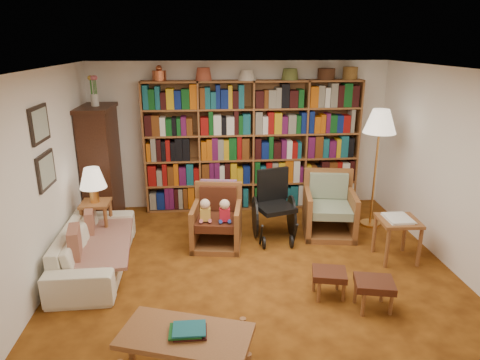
{
  "coord_description": "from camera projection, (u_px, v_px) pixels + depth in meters",
  "views": [
    {
      "loc": [
        -0.61,
        -4.69,
        2.8
      ],
      "look_at": [
        -0.16,
        0.6,
        1.07
      ],
      "focal_mm": 32.0,
      "sensor_mm": 36.0,
      "label": 1
    }
  ],
  "objects": [
    {
      "name": "floor",
      "position": [
        257.0,
        276.0,
        5.36
      ],
      "size": [
        5.0,
        5.0,
        0.0
      ],
      "primitive_type": "plane",
      "color": "#945216",
      "rests_on": "ground"
    },
    {
      "name": "ceiling",
      "position": [
        260.0,
        70.0,
        4.58
      ],
      "size": [
        5.0,
        5.0,
        0.0
      ],
      "primitive_type": "plane",
      "rotation": [
        3.14,
        0.0,
        0.0
      ],
      "color": "white",
      "rests_on": "wall_back"
    },
    {
      "name": "wall_back",
      "position": [
        240.0,
        136.0,
        7.34
      ],
      "size": [
        5.0,
        0.0,
        5.0
      ],
      "primitive_type": "plane",
      "rotation": [
        1.57,
        0.0,
        0.0
      ],
      "color": "white",
      "rests_on": "floor"
    },
    {
      "name": "wall_front",
      "position": [
        309.0,
        308.0,
        2.6
      ],
      "size": [
        5.0,
        0.0,
        5.0
      ],
      "primitive_type": "plane",
      "rotation": [
        -1.57,
        0.0,
        0.0
      ],
      "color": "white",
      "rests_on": "floor"
    },
    {
      "name": "wall_left",
      "position": [
        36.0,
        187.0,
        4.77
      ],
      "size": [
        0.0,
        5.0,
        5.0
      ],
      "primitive_type": "plane",
      "rotation": [
        1.57,
        0.0,
        1.57
      ],
      "color": "white",
      "rests_on": "floor"
    },
    {
      "name": "wall_right",
      "position": [
        463.0,
        176.0,
        5.17
      ],
      "size": [
        0.0,
        5.0,
        5.0
      ],
      "primitive_type": "plane",
      "rotation": [
        1.57,
        0.0,
        -1.57
      ],
      "color": "white",
      "rests_on": "floor"
    },
    {
      "name": "bookshelf",
      "position": [
        253.0,
        142.0,
        7.22
      ],
      "size": [
        3.6,
        0.3,
        2.42
      ],
      "color": "brown",
      "rests_on": "floor"
    },
    {
      "name": "curio_cabinet",
      "position": [
        101.0,
        163.0,
        6.78
      ],
      "size": [
        0.5,
        0.95,
        2.4
      ],
      "color": "#3A1E10",
      "rests_on": "floor"
    },
    {
      "name": "framed_pictures",
      "position": [
        43.0,
        148.0,
        4.94
      ],
      "size": [
        0.03,
        0.52,
        0.97
      ],
      "color": "black",
      "rests_on": "wall_left"
    },
    {
      "name": "sofa",
      "position": [
        95.0,
        247.0,
        5.48
      ],
      "size": [
        1.95,
        0.8,
        0.57
      ],
      "primitive_type": "imported",
      "rotation": [
        0.0,
        0.0,
        1.59
      ],
      "color": "silver",
      "rests_on": "floor"
    },
    {
      "name": "sofa_throw",
      "position": [
        99.0,
        246.0,
        5.48
      ],
      "size": [
        0.95,
        1.56,
        0.04
      ],
      "primitive_type": "cube",
      "rotation": [
        0.0,
        0.0,
        0.11
      ],
      "color": "#C0B48C",
      "rests_on": "sofa"
    },
    {
      "name": "cushion_left",
      "position": [
        90.0,
        224.0,
        5.75
      ],
      "size": [
        0.17,
        0.36,
        0.34
      ],
      "primitive_type": "cube",
      "rotation": [
        0.0,
        0.0,
        0.2
      ],
      "color": "maroon",
      "rests_on": "sofa"
    },
    {
      "name": "cushion_right",
      "position": [
        75.0,
        248.0,
        5.09
      ],
      "size": [
        0.2,
        0.41,
        0.39
      ],
      "primitive_type": "cube",
      "rotation": [
        0.0,
        0.0,
        0.2
      ],
      "color": "maroon",
      "rests_on": "sofa"
    },
    {
      "name": "side_table_lamp",
      "position": [
        97.0,
        215.0,
        6.0
      ],
      "size": [
        0.39,
        0.39,
        0.67
      ],
      "color": "brown",
      "rests_on": "floor"
    },
    {
      "name": "table_lamp",
      "position": [
        93.0,
        179.0,
        5.84
      ],
      "size": [
        0.36,
        0.36,
        0.49
      ],
      "color": "gold",
      "rests_on": "side_table_lamp"
    },
    {
      "name": "armchair_leather",
      "position": [
        216.0,
        220.0,
        6.14
      ],
      "size": [
        0.78,
        0.82,
        0.87
      ],
      "color": "brown",
      "rests_on": "floor"
    },
    {
      "name": "armchair_sage",
      "position": [
        328.0,
        210.0,
        6.51
      ],
      "size": [
        0.86,
        0.88,
        0.93
      ],
      "color": "brown",
      "rests_on": "floor"
    },
    {
      "name": "wheelchair",
      "position": [
        274.0,
        207.0,
        6.32
      ],
      "size": [
        0.62,
        0.81,
        1.02
      ],
      "color": "black",
      "rests_on": "floor"
    },
    {
      "name": "floor_lamp",
      "position": [
        380.0,
        126.0,
        6.37
      ],
      "size": [
        0.49,
        0.49,
        1.85
      ],
      "color": "gold",
      "rests_on": "floor"
    },
    {
      "name": "side_table_papers",
      "position": [
        398.0,
        226.0,
        5.63
      ],
      "size": [
        0.53,
        0.53,
        0.61
      ],
      "color": "brown",
      "rests_on": "floor"
    },
    {
      "name": "footstool_a",
      "position": [
        329.0,
        276.0,
        4.85
      ],
      "size": [
        0.44,
        0.39,
        0.32
      ],
      "color": "#492013",
      "rests_on": "floor"
    },
    {
      "name": "footstool_b",
      "position": [
        374.0,
        286.0,
        4.61
      ],
      "size": [
        0.47,
        0.43,
        0.35
      ],
      "color": "#492013",
      "rests_on": "floor"
    },
    {
      "name": "coffee_table",
      "position": [
        186.0,
        338.0,
        3.66
      ],
      "size": [
        1.24,
        0.88,
        0.48
      ],
      "color": "brown",
      "rests_on": "floor"
    }
  ]
}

